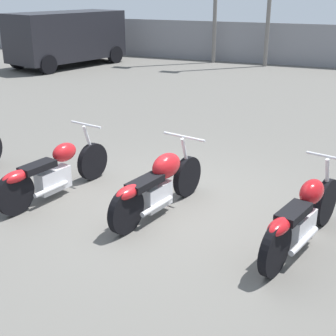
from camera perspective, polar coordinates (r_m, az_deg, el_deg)
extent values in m
plane|color=#5B5954|center=(6.93, 0.46, -4.62)|extent=(60.00, 60.00, 0.00)
cube|color=gray|center=(20.07, 16.32, 14.17)|extent=(40.00, 0.04, 1.64)
cylinder|color=black|center=(7.86, -9.17, 0.79)|extent=(0.22, 0.63, 0.62)
cylinder|color=black|center=(6.90, -18.18, -3.04)|extent=(0.22, 0.63, 0.62)
cube|color=silver|center=(7.32, -13.81, -1.42)|extent=(0.31, 0.60, 0.34)
ellipsoid|color=red|center=(7.35, -12.52, 1.90)|extent=(0.33, 0.48, 0.28)
cube|color=black|center=(7.05, -15.62, 0.13)|extent=(0.35, 0.60, 0.10)
ellipsoid|color=red|center=(6.83, -18.09, -1.01)|extent=(0.29, 0.47, 0.16)
cylinder|color=silver|center=(7.59, -9.98, 5.24)|extent=(0.63, 0.16, 0.04)
cylinder|color=silver|center=(7.72, -9.57, 2.98)|extent=(0.10, 0.26, 0.64)
cylinder|color=silver|center=(7.16, -14.04, -2.49)|extent=(0.20, 0.62, 0.07)
cylinder|color=black|center=(7.14, 2.36, -1.05)|extent=(0.24, 0.63, 0.63)
cylinder|color=black|center=(6.09, -5.12, -5.25)|extent=(0.24, 0.63, 0.63)
cube|color=silver|center=(6.56, -1.44, -3.45)|extent=(0.31, 0.55, 0.34)
ellipsoid|color=red|center=(6.59, -0.20, 0.27)|extent=(0.41, 0.59, 0.35)
cube|color=black|center=(6.27, -2.81, -1.80)|extent=(0.37, 0.64, 0.10)
ellipsoid|color=red|center=(6.02, -4.89, -2.95)|extent=(0.29, 0.47, 0.16)
cylinder|color=silver|center=(6.84, 1.99, 3.83)|extent=(0.70, 0.19, 0.04)
cylinder|color=silver|center=(6.99, 2.18, 1.34)|extent=(0.10, 0.26, 0.65)
cylinder|color=silver|center=(6.42, -1.35, -4.66)|extent=(0.21, 0.66, 0.07)
cylinder|color=black|center=(6.64, 18.64, -3.94)|extent=(0.26, 0.65, 0.65)
cylinder|color=black|center=(5.36, 12.92, -9.61)|extent=(0.26, 0.65, 0.65)
cube|color=silver|center=(5.94, 15.79, -7.04)|extent=(0.34, 0.58, 0.36)
ellipsoid|color=#AD1419|center=(5.99, 17.12, -2.80)|extent=(0.37, 0.51, 0.31)
cube|color=black|center=(5.58, 15.06, -5.28)|extent=(0.38, 0.61, 0.10)
ellipsoid|color=#AD1419|center=(5.27, 13.39, -6.96)|extent=(0.31, 0.48, 0.16)
cylinder|color=silver|center=(6.30, 19.04, 1.29)|extent=(0.59, 0.19, 0.04)
cylinder|color=silver|center=(6.46, 18.83, -1.39)|extent=(0.11, 0.26, 0.66)
cylinder|color=silver|center=(5.80, 16.23, -8.50)|extent=(0.26, 0.72, 0.07)
cube|color=black|center=(19.72, -12.25, 15.48)|extent=(3.21, 5.01, 1.81)
cube|color=black|center=(21.20, -7.30, 17.26)|extent=(1.70, 0.54, 0.54)
cylinder|color=black|center=(21.61, -10.04, 13.88)|extent=(0.41, 0.73, 0.70)
cylinder|color=black|center=(20.26, -6.48, 13.58)|extent=(0.41, 0.73, 0.70)
cylinder|color=black|center=(19.56, -17.81, 12.45)|extent=(0.41, 0.73, 0.70)
cylinder|color=black|center=(18.05, -14.45, 12.12)|extent=(0.41, 0.73, 0.70)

